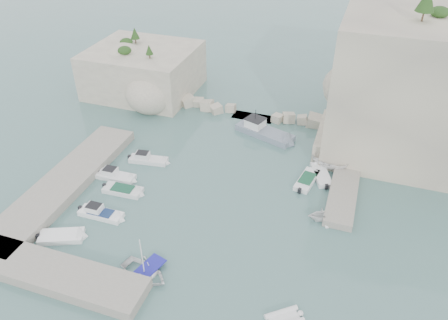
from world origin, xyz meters
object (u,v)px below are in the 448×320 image
(tender_east_d, at_px, (329,169))
(work_boat, at_px, (265,135))
(motorboat_b, at_px, (116,178))
(rowboat, at_px, (145,275))
(motorboat_a, at_px, (149,162))
(tender_east_a, at_px, (322,220))
(motorboat_e, at_px, (62,238))
(inflatable_dinghy, at_px, (284,320))
(motorboat_c, at_px, (123,192))
(tender_east_c, at_px, (321,177))
(motorboat_d, at_px, (102,216))
(tender_east_b, at_px, (307,182))

(tender_east_d, relative_size, work_boat, 0.51)
(motorboat_b, relative_size, rowboat, 1.06)
(motorboat_a, xyz_separation_m, tender_east_a, (22.08, -3.72, 0.00))
(motorboat_e, relative_size, inflatable_dinghy, 1.47)
(rowboat, relative_size, tender_east_d, 1.05)
(rowboat, relative_size, work_boat, 0.53)
(motorboat_b, bearing_deg, motorboat_c, -45.57)
(motorboat_c, xyz_separation_m, motorboat_e, (-2.09, -8.47, 0.00))
(tender_east_d, bearing_deg, motorboat_b, 126.82)
(rowboat, height_order, work_boat, work_boat)
(motorboat_c, relative_size, tender_east_a, 1.56)
(tender_east_c, bearing_deg, motorboat_a, 77.60)
(motorboat_d, distance_m, work_boat, 24.75)
(motorboat_d, bearing_deg, tender_east_d, 36.78)
(motorboat_d, bearing_deg, tender_east_b, 32.92)
(inflatable_dinghy, relative_size, tender_east_a, 1.03)
(motorboat_c, distance_m, rowboat, 12.80)
(motorboat_d, height_order, inflatable_dinghy, motorboat_d)
(motorboat_e, xyz_separation_m, tender_east_c, (22.92, 18.65, 0.00))
(motorboat_b, relative_size, tender_east_c, 1.00)
(motorboat_d, relative_size, motorboat_e, 1.11)
(motorboat_a, xyz_separation_m, motorboat_c, (0.01, -6.35, 0.00))
(rowboat, relative_size, tender_east_a, 1.53)
(motorboat_d, distance_m, tender_east_b, 23.43)
(tender_east_d, bearing_deg, motorboat_d, 140.81)
(tender_east_a, height_order, tender_east_b, tender_east_a)
(motorboat_c, relative_size, inflatable_dinghy, 1.51)
(motorboat_d, distance_m, rowboat, 9.90)
(inflatable_dinghy, bearing_deg, motorboat_a, 102.88)
(tender_east_c, relative_size, work_boat, 0.56)
(tender_east_d, bearing_deg, motorboat_e, 144.70)
(motorboat_e, distance_m, tender_east_a, 26.58)
(motorboat_b, relative_size, work_boat, 0.56)
(tender_east_b, distance_m, tender_east_c, 2.14)
(tender_east_a, bearing_deg, inflatable_dinghy, 151.05)
(motorboat_b, relative_size, inflatable_dinghy, 1.57)
(motorboat_e, distance_m, tender_east_d, 31.33)
(motorboat_d, bearing_deg, motorboat_b, 106.41)
(motorboat_e, bearing_deg, tender_east_d, 18.12)
(tender_east_b, xyz_separation_m, work_boat, (-7.28, 8.59, 0.00))
(tender_east_b, height_order, tender_east_c, same)
(motorboat_b, height_order, rowboat, motorboat_b)
(motorboat_c, relative_size, tender_east_b, 0.98)
(motorboat_a, relative_size, tender_east_b, 1.04)
(motorboat_c, distance_m, tender_east_c, 23.19)
(inflatable_dinghy, bearing_deg, motorboat_d, 125.36)
(rowboat, bearing_deg, motorboat_d, 70.87)
(work_boat, bearing_deg, motorboat_e, -99.60)
(motorboat_d, xyz_separation_m, motorboat_e, (-1.94, -4.15, 0.00))
(motorboat_c, relative_size, tender_east_c, 0.97)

